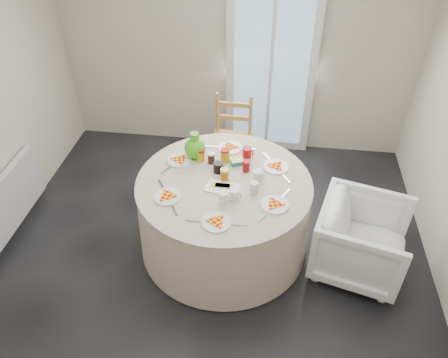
# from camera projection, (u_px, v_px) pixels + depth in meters

# --- Properties ---
(floor) EXTENTS (4.00, 4.00, 0.00)m
(floor) POSITION_uv_depth(u_px,v_px,m) (211.00, 261.00, 4.04)
(floor) COLOR black
(floor) RESTS_ON ground
(wall_back) EXTENTS (4.00, 0.02, 2.60)m
(wall_back) POSITION_uv_depth(u_px,v_px,m) (236.00, 42.00, 4.77)
(wall_back) COLOR #BCB5A3
(wall_back) RESTS_ON floor
(glass_door) EXTENTS (1.00, 0.08, 2.10)m
(glass_door) POSITION_uv_depth(u_px,v_px,m) (271.00, 68.00, 4.85)
(glass_door) COLOR silver
(glass_door) RESTS_ON floor
(radiator) EXTENTS (0.07, 1.00, 0.55)m
(radiator) POSITION_uv_depth(u_px,v_px,m) (12.00, 198.00, 4.16)
(radiator) COLOR silver
(radiator) RESTS_ON floor
(table) EXTENTS (1.56, 1.56, 0.79)m
(table) POSITION_uv_depth(u_px,v_px,m) (224.00, 215.00, 3.98)
(table) COLOR beige
(table) RESTS_ON floor
(wooden_chair) EXTENTS (0.44, 0.42, 0.95)m
(wooden_chair) POSITION_uv_depth(u_px,v_px,m) (231.00, 141.00, 4.76)
(wooden_chair) COLOR #B18647
(wooden_chair) RESTS_ON floor
(armchair) EXTENTS (0.86, 0.89, 0.76)m
(armchair) POSITION_uv_depth(u_px,v_px,m) (363.00, 237.00, 3.75)
(armchair) COLOR white
(armchair) RESTS_ON floor
(place_settings) EXTENTS (1.26, 1.26, 0.02)m
(place_settings) POSITION_uv_depth(u_px,v_px,m) (224.00, 182.00, 3.73)
(place_settings) COLOR white
(place_settings) RESTS_ON table
(jar_cluster) EXTENTS (0.51, 0.31, 0.14)m
(jar_cluster) POSITION_uv_depth(u_px,v_px,m) (222.00, 161.00, 3.88)
(jar_cluster) COLOR #9A3A17
(jar_cluster) RESTS_ON table
(butter_tub) EXTENTS (0.14, 0.12, 0.05)m
(butter_tub) POSITION_uv_depth(u_px,v_px,m) (237.00, 162.00, 3.92)
(butter_tub) COLOR #0E8882
(butter_tub) RESTS_ON table
(green_pitcher) EXTENTS (0.24, 0.24, 0.25)m
(green_pitcher) POSITION_uv_depth(u_px,v_px,m) (195.00, 148.00, 3.95)
(green_pitcher) COLOR #43B618
(green_pitcher) RESTS_ON table
(cheese_platter) EXTENTS (0.31, 0.23, 0.04)m
(cheese_platter) POSITION_uv_depth(u_px,v_px,m) (222.00, 188.00, 3.66)
(cheese_platter) COLOR white
(cheese_platter) RESTS_ON table
(mugs_glasses) EXTENTS (0.84, 0.84, 0.12)m
(mugs_glasses) POSITION_uv_depth(u_px,v_px,m) (237.00, 178.00, 3.70)
(mugs_glasses) COLOR gray
(mugs_glasses) RESTS_ON table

